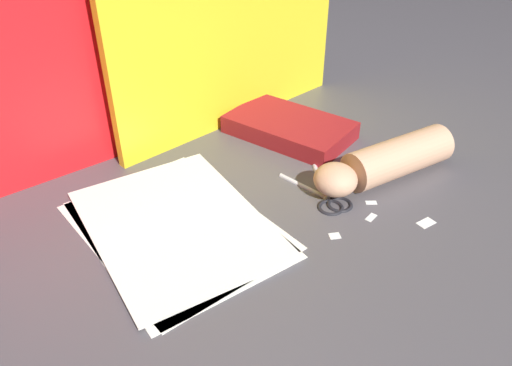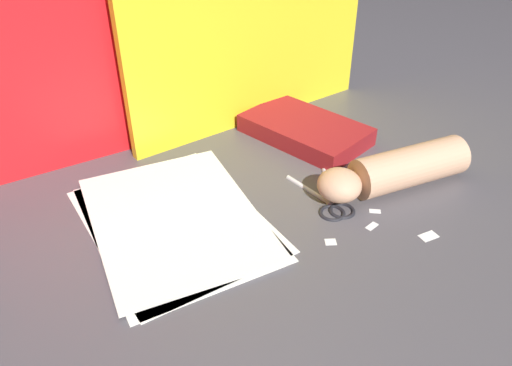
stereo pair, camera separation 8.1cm
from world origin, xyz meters
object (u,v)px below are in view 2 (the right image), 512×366
Objects in this scene: book_closed at (305,130)px; scissors at (330,201)px; paper_stack at (175,219)px; hand_forearm at (395,170)px.

book_closed is 1.80× the size of scissors.
hand_forearm reaches higher than paper_stack.
hand_forearm is (0.13, -0.01, 0.03)m from scissors.
scissors is 0.13m from hand_forearm.
book_closed reaches higher than paper_stack.
scissors is at bearing 175.31° from hand_forearm.
hand_forearm is at bearing -78.98° from book_closed.
hand_forearm reaches higher than scissors.
paper_stack is at bearing 164.30° from scissors.
paper_stack is at bearing -156.62° from book_closed.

